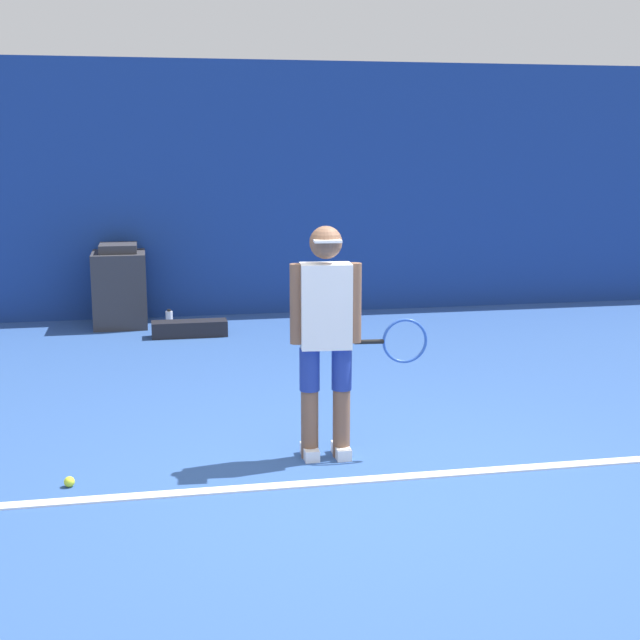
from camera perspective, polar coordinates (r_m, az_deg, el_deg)
name	(u,v)px	position (r m, az deg, el deg)	size (l,w,h in m)	color
ground_plane	(361,481)	(5.84, 2.64, -10.23)	(24.00, 24.00, 0.00)	#2D5193
back_wall	(251,190)	(11.24, -4.46, 8.31)	(24.00, 0.10, 3.13)	navy
court_baseline	(361,480)	(5.83, 2.65, -10.19)	(21.60, 0.10, 0.01)	white
tennis_player	(328,332)	(6.00, 0.49, -0.76)	(0.94, 0.30, 1.60)	brown
tennis_ball	(69,482)	(5.94, -15.75, -9.93)	(0.07, 0.07, 0.07)	#D1E533
covered_chair	(120,287)	(10.82, -12.69, 2.08)	(0.62, 0.74, 0.98)	#333338
equipment_bag	(190,329)	(10.12, -8.35, -0.55)	(0.84, 0.25, 0.18)	black
water_bottle	(169,318)	(10.71, -9.63, 0.10)	(0.08, 0.08, 0.21)	white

